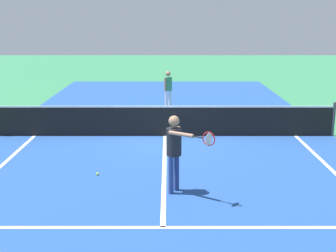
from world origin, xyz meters
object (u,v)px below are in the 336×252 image
(net, at_px, (164,121))
(player_far, at_px, (167,86))
(tennis_ball_mid_court, at_px, (97,174))
(player_near, at_px, (174,145))

(net, relative_size, player_far, 6.98)
(net, xyz_separation_m, tennis_ball_mid_court, (-1.58, -3.65, -0.46))
(player_far, bearing_deg, player_near, -89.09)
(player_far, height_order, tennis_ball_mid_court, player_far)
(player_far, xyz_separation_m, tennis_ball_mid_court, (-1.68, -8.01, -0.89))
(net, distance_m, player_near, 4.75)
(net, height_order, player_far, player_far)
(player_near, relative_size, player_far, 1.10)
(player_near, distance_m, tennis_ball_mid_court, 2.34)
(player_near, bearing_deg, player_far, 90.91)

